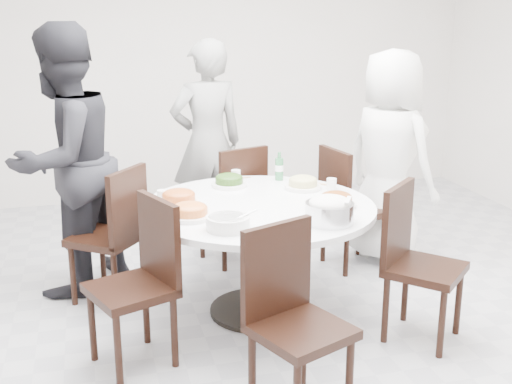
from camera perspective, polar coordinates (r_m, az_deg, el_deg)
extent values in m
cube|color=#B3B3B8|center=(4.32, 1.68, -10.93)|extent=(6.00, 6.00, 0.01)
cube|color=silver|center=(6.81, -5.56, 11.17)|extent=(6.00, 0.01, 2.80)
cylinder|color=white|center=(4.22, 0.18, -6.01)|extent=(1.50, 1.50, 0.75)
cube|color=black|center=(5.02, 8.74, -1.37)|extent=(0.49, 0.49, 0.95)
cube|color=black|center=(5.07, -2.26, -1.01)|extent=(0.54, 0.54, 0.95)
cube|color=black|center=(4.49, -13.18, -3.70)|extent=(0.59, 0.59, 0.95)
cube|color=black|center=(3.65, -11.10, -8.21)|extent=(0.55, 0.55, 0.95)
cube|color=black|center=(3.17, 4.05, -11.83)|extent=(0.55, 0.55, 0.95)
cube|color=black|center=(3.98, 14.83, -6.35)|extent=(0.59, 0.59, 0.95)
imported|color=white|center=(5.12, 11.74, 3.01)|extent=(0.83, 0.97, 1.67)
imported|color=black|center=(5.44, -4.36, 4.36)|extent=(0.68, 0.49, 1.73)
imported|color=black|center=(4.62, -16.63, 2.60)|extent=(1.14, 1.15, 1.88)
cylinder|color=white|center=(4.51, -2.40, 0.89)|extent=(0.25, 0.25, 0.06)
cylinder|color=white|center=(4.46, 4.20, 0.71)|extent=(0.25, 0.25, 0.07)
cylinder|color=white|center=(4.13, -6.88, -0.57)|extent=(0.27, 0.27, 0.07)
cylinder|color=white|center=(4.08, 7.13, -0.84)|extent=(0.26, 0.26, 0.06)
cylinder|color=white|center=(3.84, -5.88, -1.82)|extent=(0.27, 0.27, 0.07)
cylinder|color=silver|center=(3.75, 6.55, -1.85)|extent=(0.28, 0.28, 0.12)
cylinder|color=white|center=(3.63, -2.50, -2.75)|extent=(0.25, 0.25, 0.08)
cylinder|color=#2D7141|center=(4.67, 2.08, 2.31)|extent=(0.06, 0.06, 0.21)
cylinder|color=white|center=(4.66, -2.07, 1.48)|extent=(0.07, 0.07, 0.08)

